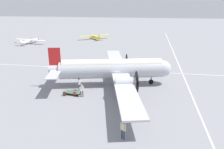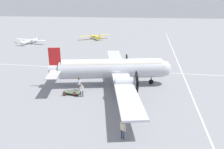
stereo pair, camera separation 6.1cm
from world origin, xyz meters
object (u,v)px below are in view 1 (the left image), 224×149
airliner_main (115,69)px  suitcase_upright_spare (64,94)px  light_aircraft_taxiing (95,37)px  light_aircraft_distant (30,41)px  traffic_cone (142,105)px  suitcase_near_door (75,94)px  passenger_boarding (79,83)px  crew_foreground (123,127)px  ramp_agent (82,89)px  baggage_cart (73,92)px

airliner_main → suitcase_upright_spare: airliner_main is taller
suitcase_upright_spare → light_aircraft_taxiing: size_ratio=0.06×
light_aircraft_distant → traffic_cone: (33.73, -35.04, -0.51)m
suitcase_near_door → light_aircraft_taxiing: 45.39m
passenger_boarding → suitcase_near_door: (-0.07, -1.75, -0.91)m
crew_foreground → ramp_agent: crew_foreground is taller
crew_foreground → airliner_main: bearing=139.8°
airliner_main → light_aircraft_taxiing: 42.02m
suitcase_near_door → light_aircraft_taxiing: light_aircraft_taxiing is taller
airliner_main → light_aircraft_taxiing: (-13.14, 39.88, -1.61)m
suitcase_upright_spare → light_aircraft_distant: size_ratio=0.06×
crew_foreground → suitcase_near_door: bearing=168.8°
baggage_cart → light_aircraft_taxiing: 45.01m
passenger_boarding → ramp_agent: bearing=-152.9°
airliner_main → traffic_cone: (4.21, -6.48, -2.13)m
suitcase_near_door → baggage_cart: (-0.37, 0.32, 0.06)m
baggage_cart → light_aircraft_taxiing: size_ratio=0.25×
ramp_agent → light_aircraft_distant: light_aircraft_distant is taller
airliner_main → passenger_boarding: airliner_main is taller
suitcase_near_door → light_aircraft_distant: bearing=127.1°
airliner_main → light_aircraft_taxiing: airliner_main is taller
traffic_cone → suitcase_upright_spare: bearing=171.3°
ramp_agent → suitcase_near_door: size_ratio=3.49×
passenger_boarding → airliner_main: bearing=-55.1°
passenger_boarding → traffic_cone: bearing=-111.7°
light_aircraft_distant → light_aircraft_taxiing: (16.37, 11.32, 0.01)m
passenger_boarding → light_aircraft_distant: light_aircraft_distant is taller
suitcase_upright_spare → traffic_cone: bearing=-8.7°
baggage_cart → airliner_main: bearing=51.0°
ramp_agent → baggage_cart: size_ratio=0.76×
light_aircraft_taxiing → traffic_cone: (17.35, -46.36, -0.52)m
passenger_boarding → ramp_agent: 2.17m
crew_foreground → light_aircraft_distant: (-32.35, 41.40, -0.35)m
crew_foreground → suitcase_upright_spare: crew_foreground is taller
crew_foreground → light_aircraft_distant: size_ratio=0.18×
crew_foreground → light_aircraft_distant: 52.55m
suitcase_near_door → light_aircraft_distant: 41.65m
airliner_main → ramp_agent: (-3.38, -4.86, -1.42)m
crew_foreground → passenger_boarding: (-7.17, 9.93, -0.03)m
ramp_agent → light_aircraft_taxiing: bearing=80.7°
baggage_cart → light_aircraft_distant: 41.17m
passenger_boarding → light_aircraft_distant: bearing=39.6°
crew_foreground → ramp_agent: 10.12m
suitcase_near_door → traffic_cone: size_ratio=0.73×
light_aircraft_distant → traffic_cone: 48.64m
crew_foreground → suitcase_near_door: size_ratio=3.89×
light_aircraft_taxiing → light_aircraft_distant: bearing=88.0°
suitcase_upright_spare → baggage_cart: (0.89, 0.63, 0.01)m
airliner_main → traffic_cone: size_ratio=41.96×
airliner_main → light_aircraft_taxiing: bearing=94.4°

